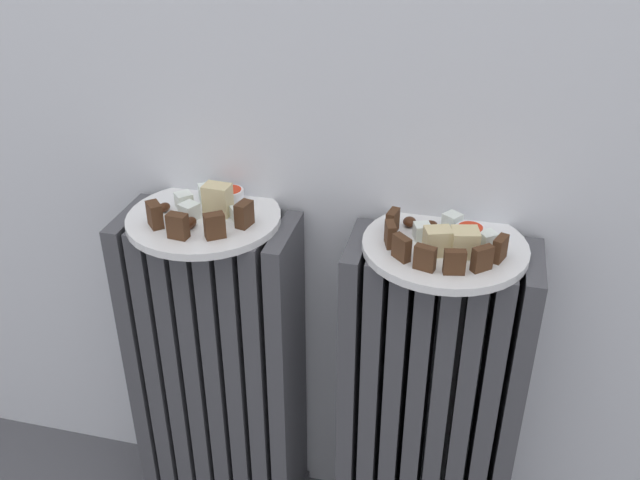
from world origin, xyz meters
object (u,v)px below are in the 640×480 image
radiator_left (219,377)px  jam_bowl_right (470,233)px  plate_right (445,247)px  fork (475,235)px  plate_left (204,218)px  jam_bowl_left (231,195)px  radiator_right (428,412)px

radiator_left → jam_bowl_right: 0.53m
plate_right → radiator_left: bearing=-180.0°
plate_right → fork: (0.04, 0.03, 0.01)m
plate_left → fork: 0.42m
plate_right → fork: 0.05m
jam_bowl_left → jam_bowl_right: (0.38, -0.04, 0.00)m
plate_left → jam_bowl_right: bearing=2.0°
jam_bowl_left → radiator_right: bearing=-8.6°
radiator_left → radiator_right: size_ratio=1.00×
radiator_left → jam_bowl_right: size_ratio=14.43×
plate_left → jam_bowl_right: 0.41m
radiator_right → jam_bowl_right: (0.03, 0.01, 0.34)m
jam_bowl_left → fork: 0.39m
plate_right → jam_bowl_right: bearing=23.0°
plate_left → fork: bearing=4.2°
plate_left → plate_right: size_ratio=1.00×
plate_right → fork: size_ratio=2.63×
jam_bowl_right → fork: (0.01, 0.02, -0.01)m
radiator_right → fork: bearing=36.5°
radiator_right → plate_right: (0.00, 0.00, 0.32)m
radiator_right → plate_left: plate_left is taller
plate_right → jam_bowl_right: (0.03, 0.01, 0.02)m
plate_left → radiator_left: bearing=-116.6°
radiator_right → jam_bowl_right: bearing=23.0°
plate_right → fork: bearing=36.5°
radiator_left → jam_bowl_left: (0.03, 0.05, 0.34)m
plate_right → jam_bowl_right: jam_bowl_right is taller
plate_right → jam_bowl_right: size_ratio=5.57×
jam_bowl_left → fork: (0.39, -0.02, -0.01)m
radiator_left → jam_bowl_right: (0.41, 0.01, 0.34)m
plate_right → jam_bowl_right: 0.04m
radiator_left → jam_bowl_left: bearing=62.8°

